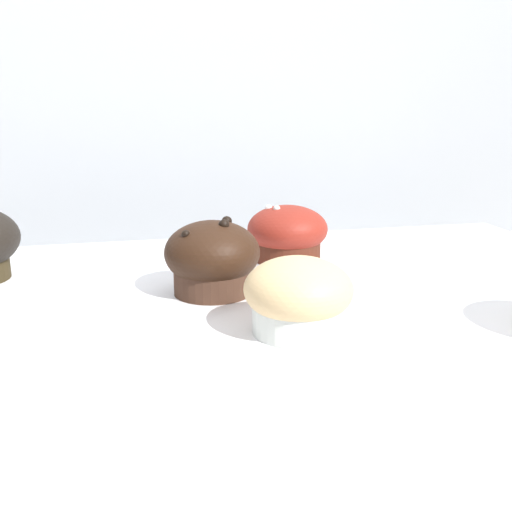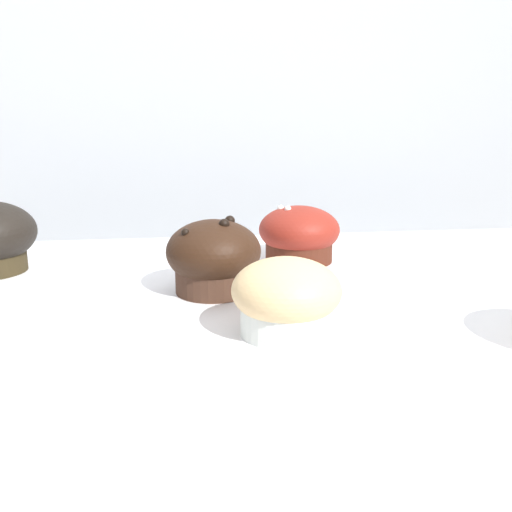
# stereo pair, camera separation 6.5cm
# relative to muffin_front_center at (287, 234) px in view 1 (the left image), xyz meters

# --- Properties ---
(wall_back) EXTENTS (3.20, 0.10, 1.80)m
(wall_back) POSITION_rel_muffin_front_center_xyz_m (-0.10, 0.44, -0.07)
(wall_back) COLOR #B2B7BC
(wall_back) RESTS_ON ground
(muffin_front_center) EXTENTS (0.11, 0.11, 0.08)m
(muffin_front_center) POSITION_rel_muffin_front_center_xyz_m (0.00, 0.00, 0.00)
(muffin_front_center) COLOR #4B2014
(muffin_front_center) RESTS_ON display_counter
(muffin_back_left) EXTENTS (0.10, 0.10, 0.07)m
(muffin_back_left) POSITION_rel_muffin_front_center_xyz_m (-0.06, -0.25, -0.00)
(muffin_back_left) COLOR white
(muffin_back_left) RESTS_ON display_counter
(muffin_back_right) EXTENTS (0.11, 0.11, 0.09)m
(muffin_back_right) POSITION_rel_muffin_front_center_xyz_m (-0.12, -0.12, 0.00)
(muffin_back_right) COLOR #42281C
(muffin_back_right) RESTS_ON display_counter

